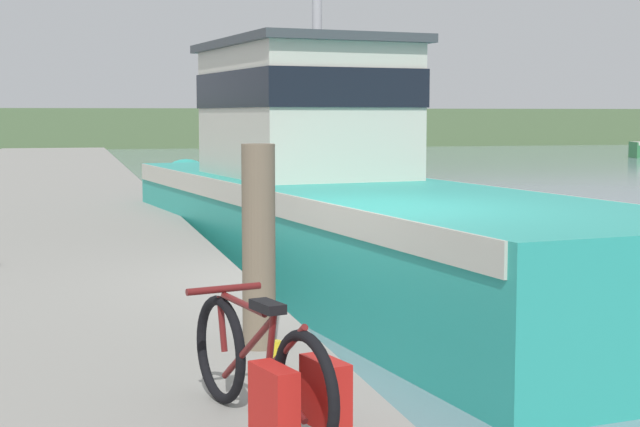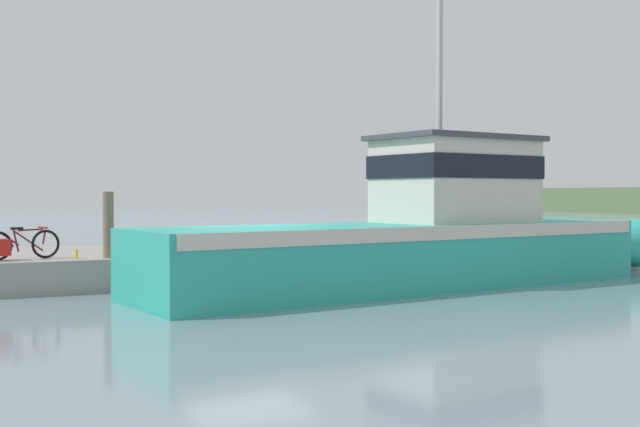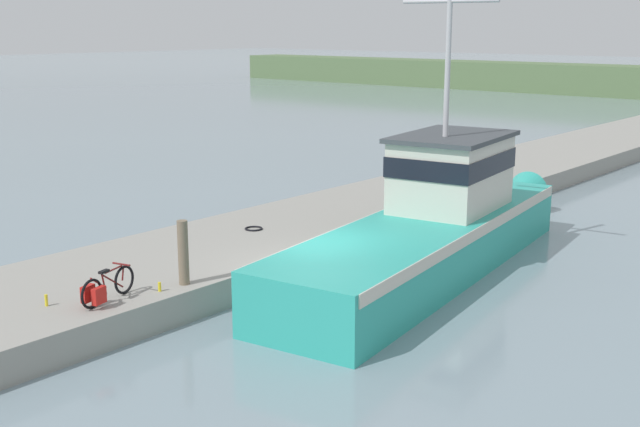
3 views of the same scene
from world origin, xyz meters
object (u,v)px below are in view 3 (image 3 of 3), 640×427
object	(u,v)px
water_bottle_on_curb	(160,287)
water_bottle_by_bike	(46,300)
fishing_boat_main	(437,222)
mooring_post	(183,253)
bicycle_touring	(103,289)

from	to	relation	value
water_bottle_on_curb	water_bottle_by_bike	world-z (taller)	water_bottle_by_bike
fishing_boat_main	mooring_post	size ratio (longest dim) A/B	10.27
mooring_post	water_bottle_by_bike	xyz separation A→B (m)	(-1.02, -2.71, -0.59)
fishing_boat_main	water_bottle_by_bike	bearing A→B (deg)	-117.35
water_bottle_on_curb	bicycle_touring	bearing A→B (deg)	-102.66
bicycle_touring	water_bottle_by_bike	distance (m)	1.14
fishing_boat_main	water_bottle_by_bike	size ratio (longest dim) A/B	60.89
mooring_post	water_bottle_on_curb	xyz separation A→B (m)	(-0.02, -0.66, -0.61)
bicycle_touring	mooring_post	size ratio (longest dim) A/B	1.11
water_bottle_on_curb	mooring_post	bearing A→B (deg)	88.30
fishing_boat_main	water_bottle_on_curb	xyz separation A→B (m)	(-2.26, -7.33, -0.39)
water_bottle_on_curb	water_bottle_by_bike	size ratio (longest dim) A/B	0.84
mooring_post	water_bottle_on_curb	size ratio (longest dim) A/B	7.09
fishing_boat_main	water_bottle_by_bike	world-z (taller)	fishing_boat_main
bicycle_touring	water_bottle_by_bike	xyz separation A→B (m)	(-0.73, -0.85, -0.19)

